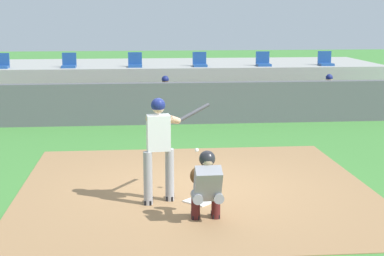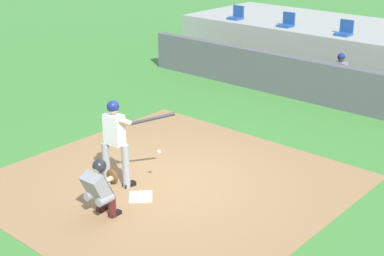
{
  "view_description": "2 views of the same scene",
  "coord_description": "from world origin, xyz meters",
  "views": [
    {
      "loc": [
        -1.05,
        -10.4,
        3.19
      ],
      "look_at": [
        0.0,
        0.7,
        1.0
      ],
      "focal_mm": 55.29,
      "sensor_mm": 36.0,
      "label": 1
    },
    {
      "loc": [
        7.09,
        -7.4,
        5.17
      ],
      "look_at": [
        0.0,
        0.7,
        1.0
      ],
      "focal_mm": 52.9,
      "sensor_mm": 36.0,
      "label": 2
    }
  ],
  "objects": [
    {
      "name": "home_plate",
      "position": [
        0.0,
        -0.8,
        0.02
      ],
      "size": [
        0.62,
        0.62,
        0.02
      ],
      "primitive_type": "cube",
      "rotation": [
        0.0,
        0.0,
        0.79
      ],
      "color": "white",
      "rests_on": "dirt_infield"
    },
    {
      "name": "stadium_seat_2",
      "position": [
        -1.08,
        9.38,
        1.53
      ],
      "size": [
        0.46,
        0.46,
        0.48
      ],
      "color": "#1E478C",
      "rests_on": "stands_platform"
    },
    {
      "name": "stadium_seat_1",
      "position": [
        -3.25,
        9.38,
        1.53
      ],
      "size": [
        0.46,
        0.46,
        0.48
      ],
      "color": "#1E478C",
      "rests_on": "stands_platform"
    },
    {
      "name": "stadium_seat_0",
      "position": [
        -5.42,
        9.38,
        1.53
      ],
      "size": [
        0.46,
        0.46,
        0.48
      ],
      "color": "#1E478C",
      "rests_on": "stands_platform"
    },
    {
      "name": "dugout_player_0",
      "position": [
        -0.18,
        7.34,
        0.67
      ],
      "size": [
        0.49,
        0.7,
        1.3
      ],
      "color": "#939399",
      "rests_on": "ground"
    },
    {
      "name": "batter_at_plate",
      "position": [
        -0.67,
        -0.76,
        1.04
      ],
      "size": [
        1.21,
        0.93,
        1.8
      ],
      "color": "#99999E",
      "rests_on": "ground"
    },
    {
      "name": "dugout_bench",
      "position": [
        0.0,
        7.5,
        0.23
      ],
      "size": [
        11.8,
        0.44,
        0.45
      ],
      "primitive_type": "cube",
      "color": "olive",
      "rests_on": "ground"
    },
    {
      "name": "ground_plane",
      "position": [
        0.0,
        0.0,
        0.0
      ],
      "size": [
        80.0,
        80.0,
        0.0
      ],
      "primitive_type": "plane",
      "color": "#428438"
    },
    {
      "name": "catcher_crouched",
      "position": [
        -0.01,
        -1.74,
        0.61
      ],
      "size": [
        0.49,
        1.84,
        1.13
      ],
      "color": "gray",
      "rests_on": "ground"
    },
    {
      "name": "dugout_wall",
      "position": [
        0.0,
        6.5,
        0.6
      ],
      "size": [
        13.0,
        0.3,
        1.2
      ],
      "primitive_type": "cube",
      "color": "#59595E",
      "rests_on": "ground"
    },
    {
      "name": "dirt_infield",
      "position": [
        0.0,
        0.0,
        0.01
      ],
      "size": [
        6.4,
        6.4,
        0.01
      ],
      "primitive_type": "cube",
      "color": "#9E754C",
      "rests_on": "ground"
    }
  ]
}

